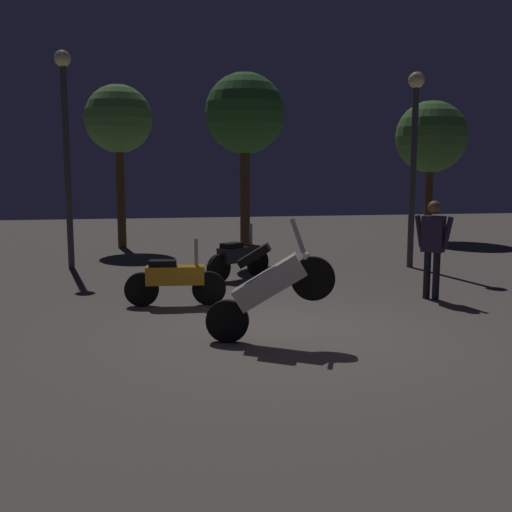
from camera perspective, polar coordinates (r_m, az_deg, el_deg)
name	(u,v)px	position (r m, az deg, el deg)	size (l,w,h in m)	color
ground_plane	(291,335)	(8.32, 3.30, -7.42)	(40.00, 40.00, 0.00)	#605951
motorcycle_white_foreground	(269,287)	(7.75, 1.27, -2.92)	(1.63, 0.55, 1.63)	black
motorcycle_black_parked_left	(239,258)	(12.35, -1.64, -0.16)	(1.41, 1.04, 1.11)	black
motorcycle_orange_parked_right	(175,279)	(10.03, -7.63, -2.20)	(1.66, 0.38, 1.11)	black
person_rider_beside	(433,241)	(10.79, 16.33, 1.39)	(0.54, 0.52, 1.70)	black
streetlamp_near	(414,143)	(14.16, 14.67, 10.29)	(0.36, 0.36, 4.34)	#38383D
streetlamp_far	(66,131)	(14.21, -17.48, 11.15)	(0.36, 0.36, 4.78)	#38383D
tree_left_bg	(245,115)	(14.92, -1.06, 13.11)	(1.93, 1.93, 4.52)	#4C331E
tree_center_bg	(118,121)	(17.54, -12.82, 12.32)	(1.87, 1.87, 4.53)	#4C331E
tree_right_bg	(431,138)	(20.07, 16.15, 10.67)	(2.23, 2.23, 4.34)	#4C331E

